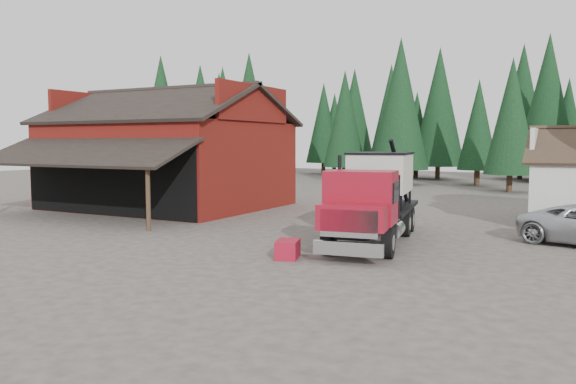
% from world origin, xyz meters
% --- Properties ---
extents(ground, '(120.00, 120.00, 0.00)m').
position_xyz_m(ground, '(0.00, 0.00, 0.00)').
color(ground, '#453E36').
rests_on(ground, ground).
extents(red_barn, '(12.80, 13.63, 7.18)m').
position_xyz_m(red_barn, '(-11.00, 9.90, 2.69)').
color(red_barn, maroon).
rests_on(red_barn, ground).
extents(conifer_backdrop, '(76.00, 16.00, 16.00)m').
position_xyz_m(conifer_backdrop, '(0.00, 42.00, 0.00)').
color(conifer_backdrop, black).
rests_on(conifer_backdrop, ground).
extents(near_pine_a, '(4.40, 4.40, 11.40)m').
position_xyz_m(near_pine_a, '(-22.00, 28.00, 6.39)').
color(near_pine_a, '#382619').
rests_on(near_pine_a, ground).
extents(near_pine_b, '(3.96, 3.96, 10.40)m').
position_xyz_m(near_pine_b, '(6.00, 30.00, 5.89)').
color(near_pine_b, '#382619').
rests_on(near_pine_b, ground).
extents(near_pine_d, '(5.28, 5.28, 13.40)m').
position_xyz_m(near_pine_d, '(-4.00, 34.00, 7.39)').
color(near_pine_d, '#382619').
rests_on(near_pine_d, ground).
extents(feed_truck, '(3.70, 9.10, 3.99)m').
position_xyz_m(feed_truck, '(4.00, 4.03, 1.87)').
color(feed_truck, black).
rests_on(feed_truck, ground).
extents(equip_box, '(1.00, 1.26, 0.60)m').
position_xyz_m(equip_box, '(2.49, -0.21, 0.30)').
color(equip_box, maroon).
rests_on(equip_box, ground).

